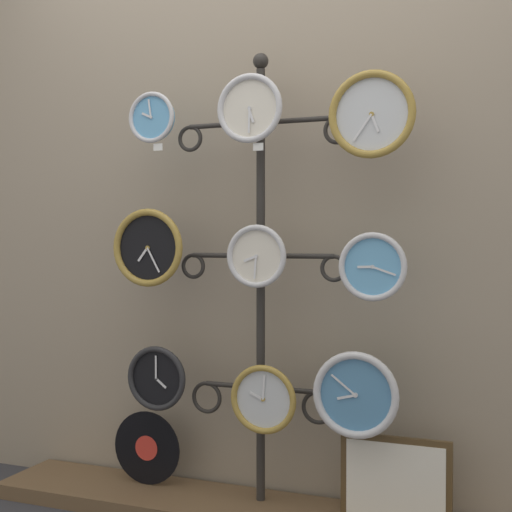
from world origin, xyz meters
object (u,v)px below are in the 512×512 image
object	(u,v)px
clock_bottom_left	(157,378)
vinyl_record	(147,448)
clock_top_right	(372,114)
clock_middle_left	(148,248)
clock_middle_right	(373,267)
clock_top_center	(250,109)
clock_bottom_center	(264,399)
clock_bottom_right	(356,395)
clock_top_left	(152,118)
display_stand	(261,351)
picture_frame	(395,481)
clock_middle_center	(257,256)

from	to	relation	value
clock_bottom_left	vinyl_record	world-z (taller)	clock_bottom_left
clock_top_right	clock_middle_left	world-z (taller)	clock_top_right
clock_middle_right	vinyl_record	xyz separation A→B (m)	(-0.97, 0.09, -0.77)
clock_middle_left	vinyl_record	xyz separation A→B (m)	(-0.06, 0.09, -0.83)
clock_top_center	clock_bottom_center	size ratio (longest dim) A/B	0.99
clock_bottom_right	clock_top_left	bearing A→B (deg)	177.90
display_stand	clock_middle_left	bearing A→B (deg)	-167.53
clock_bottom_right	vinyl_record	size ratio (longest dim) A/B	1.02
clock_top_right	clock_middle_right	bearing A→B (deg)	-64.47
vinyl_record	picture_frame	size ratio (longest dim) A/B	0.77
clock_top_left	clock_middle_left	world-z (taller)	clock_top_left
clock_top_right	clock_bottom_right	distance (m)	0.99
clock_top_center	clock_bottom_left	bearing A→B (deg)	177.38
clock_middle_center	vinyl_record	xyz separation A→B (m)	(-0.53, 0.09, -0.80)
clock_bottom_center	clock_top_center	bearing A→B (deg)	-166.72
clock_top_center	clock_bottom_right	size ratio (longest dim) A/B	0.83
clock_top_center	clock_middle_left	xyz separation A→B (m)	(-0.44, 0.01, -0.52)
clock_top_left	clock_top_right	world-z (taller)	clock_top_right
clock_top_right	clock_bottom_center	distance (m)	1.11
clock_top_left	picture_frame	size ratio (longest dim) A/B	0.51
clock_middle_center	vinyl_record	distance (m)	0.97
display_stand	clock_bottom_right	world-z (taller)	display_stand
clock_top_right	clock_middle_right	xyz separation A→B (m)	(0.01, -0.02, -0.54)
clock_middle_left	vinyl_record	bearing A→B (deg)	124.94
clock_top_center	clock_bottom_right	world-z (taller)	clock_top_center
picture_frame	clock_top_right	bearing A→B (deg)	-159.45
display_stand	clock_bottom_right	size ratio (longest dim) A/B	5.75
clock_bottom_right	clock_middle_center	bearing A→B (deg)	179.33
clock_middle_left	picture_frame	bearing A→B (deg)	2.81
clock_top_left	clock_middle_right	size ratio (longest dim) A/B	0.84
clock_top_left	clock_bottom_left	xyz separation A→B (m)	(0.03, -0.01, -1.04)
clock_middle_left	clock_bottom_center	xyz separation A→B (m)	(0.49, -0.00, -0.57)
clock_top_center	clock_bottom_right	distance (m)	1.11
clock_top_center	clock_middle_right	distance (m)	0.74
clock_middle_center	clock_top_center	bearing A→B (deg)	-166.63
clock_bottom_right	clock_middle_left	bearing A→B (deg)	179.27
clock_bottom_center	clock_top_right	bearing A→B (deg)	2.46
clock_bottom_center	clock_bottom_right	size ratio (longest dim) A/B	0.84
display_stand	clock_top_center	distance (m)	0.93
clock_bottom_left	picture_frame	size ratio (longest dim) A/B	0.65
clock_top_left	vinyl_record	xyz separation A→B (m)	(-0.07, 0.07, -1.35)
clock_middle_left	clock_bottom_left	xyz separation A→B (m)	(0.03, 0.01, -0.52)
clock_top_left	clock_top_center	distance (m)	0.43
clock_bottom_right	clock_middle_right	bearing A→B (deg)	6.33
clock_top_left	clock_bottom_center	world-z (taller)	clock_top_left
display_stand	clock_middle_left	xyz separation A→B (m)	(-0.44, -0.10, 0.40)
display_stand	clock_bottom_right	distance (m)	0.43
clock_top_center	vinyl_record	distance (m)	1.45
clock_top_left	vinyl_record	bearing A→B (deg)	135.76
clock_middle_left	clock_bottom_left	world-z (taller)	clock_middle_left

